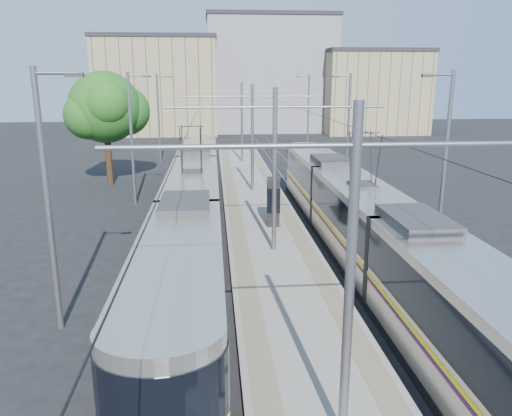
{
  "coord_description": "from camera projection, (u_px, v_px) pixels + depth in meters",
  "views": [
    {
      "loc": [
        -2.58,
        -12.77,
        7.68
      ],
      "look_at": [
        -0.59,
        10.33,
        1.6
      ],
      "focal_mm": 35.0,
      "sensor_mm": 36.0,
      "label": 1
    }
  ],
  "objects": [
    {
      "name": "building_centre",
      "position": [
        269.0,
        74.0,
        74.58
      ],
      "size": [
        18.36,
        14.28,
        16.29
      ],
      "color": "gray",
      "rests_on": "ground"
    },
    {
      "name": "tactile_strip_left",
      "position": [
        233.0,
        201.0,
        30.66
      ],
      "size": [
        0.7,
        50.0,
        0.01
      ],
      "primitive_type": "cube",
      "color": "gray",
      "rests_on": "platform"
    },
    {
      "name": "ground",
      "position": [
        307.0,
        351.0,
        14.47
      ],
      "size": [
        160.0,
        160.0,
        0.0
      ],
      "primitive_type": "plane",
      "color": "black",
      "rests_on": "ground"
    },
    {
      "name": "shelter",
      "position": [
        273.0,
        200.0,
        25.55
      ],
      "size": [
        0.77,
        1.15,
        2.43
      ],
      "rotation": [
        0.0,
        0.0,
        -0.09
      ],
      "color": "black",
      "rests_on": "platform"
    },
    {
      "name": "building_right",
      "position": [
        372.0,
        92.0,
        70.57
      ],
      "size": [
        14.28,
        10.2,
        11.45
      ],
      "color": "gray",
      "rests_on": "ground"
    },
    {
      "name": "tactile_strip_right",
      "position": [
        280.0,
        200.0,
        30.9
      ],
      "size": [
        0.7,
        50.0,
        0.01
      ],
      "primitive_type": "cube",
      "color": "gray",
      "rests_on": "platform"
    },
    {
      "name": "rails",
      "position": [
        256.0,
        205.0,
        30.85
      ],
      "size": [
        8.71,
        70.0,
        0.03
      ],
      "color": "gray",
      "rests_on": "ground"
    },
    {
      "name": "catenary",
      "position": [
        261.0,
        138.0,
        26.96
      ],
      "size": [
        9.2,
        70.0,
        7.0
      ],
      "color": "slate",
      "rests_on": "platform"
    },
    {
      "name": "tram_right",
      "position": [
        361.0,
        219.0,
        21.17
      ],
      "size": [
        2.43,
        28.44,
        5.5
      ],
      "color": "black",
      "rests_on": "ground"
    },
    {
      "name": "building_left",
      "position": [
        159.0,
        86.0,
        69.8
      ],
      "size": [
        16.32,
        12.24,
        13.15
      ],
      "color": "gray",
      "rests_on": "ground"
    },
    {
      "name": "street_lamps",
      "position": [
        251.0,
        131.0,
        33.65
      ],
      "size": [
        15.18,
        38.22,
        8.0
      ],
      "color": "slate",
      "rests_on": "ground"
    },
    {
      "name": "tram_left",
      "position": [
        193.0,
        206.0,
        23.88
      ],
      "size": [
        2.43,
        32.25,
        5.5
      ],
      "color": "black",
      "rests_on": "ground"
    },
    {
      "name": "platform",
      "position": [
        256.0,
        203.0,
        30.82
      ],
      "size": [
        4.0,
        50.0,
        0.3
      ],
      "primitive_type": "cube",
      "color": "gray",
      "rests_on": "ground"
    },
    {
      "name": "tree",
      "position": [
        110.0,
        108.0,
        35.95
      ],
      "size": [
        5.62,
        5.19,
        8.16
      ],
      "color": "#382314",
      "rests_on": "ground"
    }
  ]
}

